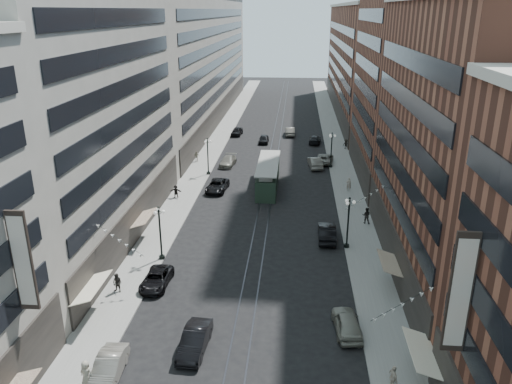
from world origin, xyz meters
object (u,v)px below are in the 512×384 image
(car_5, at_px, (195,340))
(pedestrian_5, at_px, (176,191))
(car_9, at_px, (237,131))
(car_11, at_px, (325,159))
(car_8, at_px, (228,161))
(car_12, at_px, (315,140))
(car_7, at_px, (217,186))
(lamppost_se_mid, at_px, (331,149))
(car_2, at_px, (156,279))
(pedestrian_1, at_px, (86,373))
(pedestrian_6, at_px, (197,156))
(pedestrian_2, at_px, (117,283))
(pedestrian_4, at_px, (393,378))
(pedestrian_9, at_px, (346,144))
(streetcar, at_px, (268,176))
(car_4, at_px, (347,323))
(car_1, at_px, (108,368))
(lamppost_sw_far, at_px, (160,231))
(car_extra_0, at_px, (315,162))
(lamppost_se_far, at_px, (348,221))
(car_10, at_px, (327,232))
(car_14, at_px, (290,131))
(pedestrian_8, at_px, (349,184))
(car_13, at_px, (264,139))

(car_5, bearing_deg, pedestrian_5, 108.73)
(car_9, height_order, car_11, car_9)
(car_8, bearing_deg, car_11, 15.69)
(car_12, bearing_deg, car_7, 68.16)
(lamppost_se_mid, bearing_deg, car_2, -115.50)
(pedestrian_1, distance_m, pedestrian_6, 51.28)
(pedestrian_2, bearing_deg, car_11, 78.84)
(pedestrian_4, bearing_deg, pedestrian_9, -18.99)
(streetcar, distance_m, car_4, 33.69)
(pedestrian_2, height_order, car_11, pedestrian_2)
(car_1, bearing_deg, streetcar, 74.67)
(lamppost_sw_far, height_order, pedestrian_1, lamppost_sw_far)
(car_8, relative_size, car_11, 0.92)
(lamppost_se_mid, xyz_separation_m, car_extra_0, (-2.40, 0.03, -2.26))
(car_8, bearing_deg, car_4, -64.72)
(lamppost_sw_far, distance_m, lamppost_se_far, 18.83)
(pedestrian_9, bearing_deg, car_4, -115.98)
(car_8, bearing_deg, pedestrian_2, -90.70)
(streetcar, relative_size, car_10, 2.49)
(car_12, bearing_deg, car_14, -45.67)
(lamppost_se_far, xyz_separation_m, car_10, (-1.94, 1.94, -2.24))
(car_12, relative_size, pedestrian_6, 2.97)
(lamppost_sw_far, bearing_deg, pedestrian_6, 95.12)
(car_8, height_order, car_extra_0, car_extra_0)
(pedestrian_9, bearing_deg, pedestrian_4, -113.19)
(car_2, bearing_deg, pedestrian_2, -151.27)
(car_8, xyz_separation_m, pedestrian_8, (17.93, -10.58, 0.34))
(car_11, relative_size, car_extra_0, 1.07)
(pedestrian_6, bearing_deg, car_13, -130.70)
(pedestrian_1, bearing_deg, car_1, -128.84)
(pedestrian_6, relative_size, pedestrian_9, 0.95)
(pedestrian_5, bearing_deg, car_12, 59.99)
(car_1, distance_m, car_2, 11.92)
(car_8, bearing_deg, pedestrian_8, -24.58)
(car_2, relative_size, pedestrian_6, 2.86)
(lamppost_sw_far, distance_m, pedestrian_5, 17.21)
(car_4, bearing_deg, pedestrian_4, 106.36)
(car_5, distance_m, pedestrian_1, 7.62)
(car_5, height_order, pedestrian_9, pedestrian_9)
(car_1, distance_m, car_7, 37.06)
(pedestrian_2, relative_size, pedestrian_6, 1.05)
(lamppost_se_far, bearing_deg, lamppost_se_mid, 90.00)
(streetcar, bearing_deg, pedestrian_4, -75.12)
(lamppost_se_far, relative_size, pedestrian_4, 3.17)
(pedestrian_8, bearing_deg, car_extra_0, -71.31)
(car_extra_0, bearing_deg, car_13, -65.54)
(pedestrian_1, distance_m, pedestrian_2, 11.51)
(streetcar, xyz_separation_m, car_10, (7.26, -16.39, -0.79))
(car_12, bearing_deg, pedestrian_4, 98.40)
(lamppost_sw_far, height_order, lamppost_se_mid, same)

